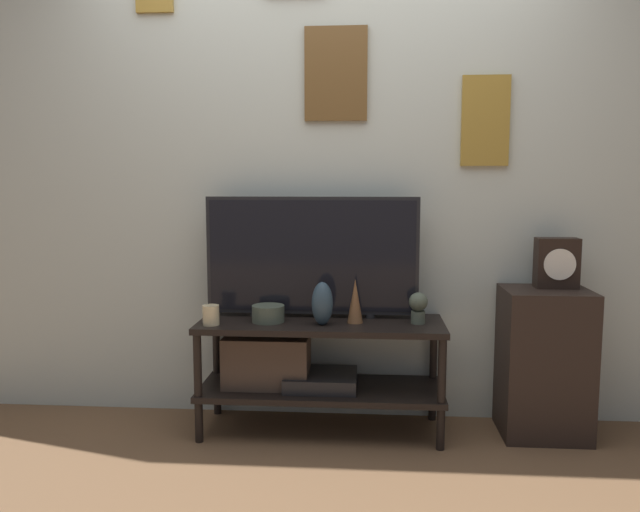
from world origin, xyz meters
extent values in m
plane|color=brown|center=(0.00, 0.00, 0.00)|extent=(12.00, 12.00, 0.00)
cube|color=beige|center=(0.00, 0.53, 1.35)|extent=(6.40, 0.06, 2.70)
cube|color=brown|center=(0.06, 0.48, 1.81)|extent=(0.32, 0.02, 0.47)
cube|color=#2D2D33|center=(0.06, 0.48, 1.81)|extent=(0.29, 0.01, 0.44)
cube|color=olive|center=(0.82, 0.48, 1.57)|extent=(0.24, 0.02, 0.45)
cube|color=beige|center=(0.82, 0.48, 1.57)|extent=(0.20, 0.01, 0.42)
cube|color=black|center=(0.00, 0.26, 0.55)|extent=(1.22, 0.44, 0.03)
cube|color=black|center=(0.00, 0.26, 0.22)|extent=(1.22, 0.44, 0.03)
cylinder|color=black|center=(-0.58, 0.07, 0.28)|extent=(0.04, 0.04, 0.57)
cylinder|color=black|center=(0.58, 0.07, 0.28)|extent=(0.04, 0.04, 0.57)
cylinder|color=black|center=(-0.58, 0.45, 0.28)|extent=(0.04, 0.04, 0.57)
cylinder|color=black|center=(0.58, 0.45, 0.28)|extent=(0.04, 0.04, 0.57)
cube|color=black|center=(0.00, 0.26, 0.27)|extent=(0.36, 0.30, 0.07)
cube|color=#47382D|center=(-0.28, 0.26, 0.36)|extent=(0.43, 0.24, 0.26)
cylinder|color=black|center=(-0.35, 0.36, 0.58)|extent=(0.05, 0.05, 0.02)
cylinder|color=black|center=(0.25, 0.36, 0.58)|extent=(0.05, 0.05, 0.02)
cube|color=black|center=(-0.05, 0.36, 0.89)|extent=(1.08, 0.04, 0.60)
cube|color=black|center=(-0.05, 0.34, 0.89)|extent=(1.05, 0.01, 0.56)
cylinder|color=#4C5647|center=(-0.26, 0.23, 0.61)|extent=(0.16, 0.16, 0.08)
ellipsoid|color=#2D4251|center=(0.01, 0.18, 0.67)|extent=(0.10, 0.11, 0.21)
cone|color=brown|center=(0.17, 0.24, 0.68)|extent=(0.08, 0.08, 0.22)
cylinder|color=beige|center=(-0.53, 0.14, 0.62)|extent=(0.08, 0.08, 0.10)
cylinder|color=#4C5647|center=(0.48, 0.25, 0.60)|extent=(0.07, 0.07, 0.06)
sphere|color=#4C5647|center=(0.48, 0.25, 0.68)|extent=(0.09, 0.09, 0.09)
cube|color=black|center=(1.11, 0.30, 0.37)|extent=(0.42, 0.35, 0.74)
cube|color=black|center=(1.16, 0.35, 0.86)|extent=(0.20, 0.10, 0.25)
cylinder|color=white|center=(1.16, 0.30, 0.86)|extent=(0.15, 0.01, 0.15)
camera|label=1|loc=(0.23, -2.79, 1.27)|focal=35.00mm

